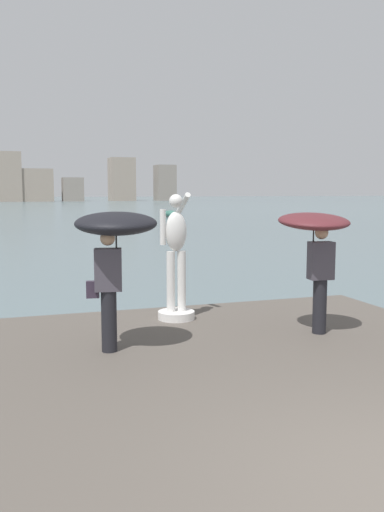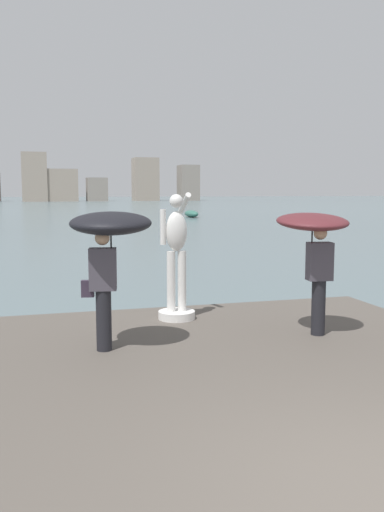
{
  "view_description": "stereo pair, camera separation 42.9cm",
  "coord_description": "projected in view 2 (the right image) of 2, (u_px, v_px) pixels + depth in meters",
  "views": [
    {
      "loc": [
        -3.0,
        -3.16,
        2.69
      ],
      "look_at": [
        0.0,
        5.88,
        1.55
      ],
      "focal_mm": 38.59,
      "sensor_mm": 36.0,
      "label": 1
    },
    {
      "loc": [
        -2.59,
        -3.29,
        2.69
      ],
      "look_at": [
        0.0,
        5.88,
        1.55
      ],
      "focal_mm": 38.59,
      "sensor_mm": 36.0,
      "label": 2
    }
  ],
  "objects": [
    {
      "name": "distant_skyline",
      "position": [
        52.0,
        183.0,
        137.53
      ],
      "size": [
        75.3,
        10.42,
        11.95
      ],
      "color": "gray",
      "rests_on": "ground"
    },
    {
      "name": "ground_plane",
      "position": [
        72.0,
        226.0,
        42.38
      ],
      "size": [
        400.0,
        400.0,
        0.0
      ],
      "primitive_type": "plane",
      "color": "slate"
    },
    {
      "name": "onlooker_left",
      "position": [
        109.0,
        237.0,
        7.76
      ],
      "size": [
        1.35,
        1.37,
        2.02
      ],
      "color": "black",
      "rests_on": "pier"
    },
    {
      "name": "boat_near",
      "position": [
        191.0,
        214.0,
        55.62
      ],
      "size": [
        1.13,
        3.47,
        0.69
      ],
      "color": "#336B5B",
      "rests_on": "ground"
    },
    {
      "name": "statue_white_figure",
      "position": [
        176.0,
        265.0,
        9.75
      ],
      "size": [
        0.66,
        0.89,
        2.26
      ],
      "color": "white",
      "rests_on": "pier"
    },
    {
      "name": "pier",
      "position": [
        286.0,
        416.0,
        6.1
      ],
      "size": [
        7.75,
        10.11,
        0.4
      ],
      "primitive_type": "cube",
      "color": "#564F47",
      "rests_on": "ground"
    },
    {
      "name": "onlooker_right",
      "position": [
        314.0,
        237.0,
        8.6
      ],
      "size": [
        1.26,
        1.27,
        1.98
      ],
      "color": "black",
      "rests_on": "pier"
    }
  ]
}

